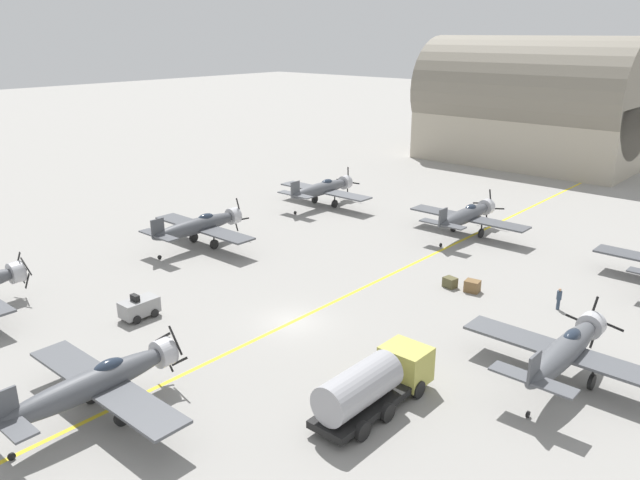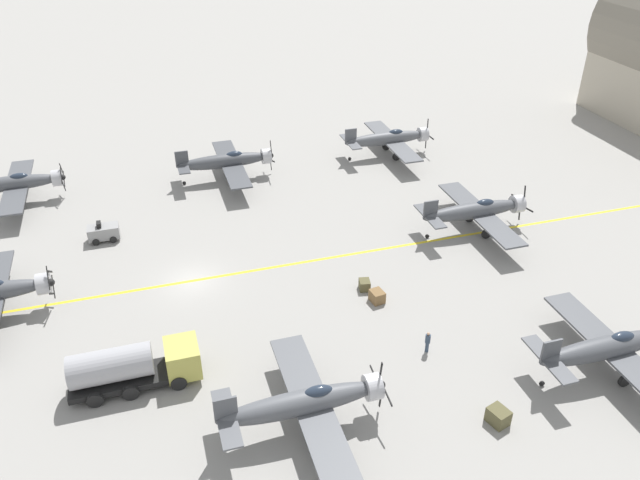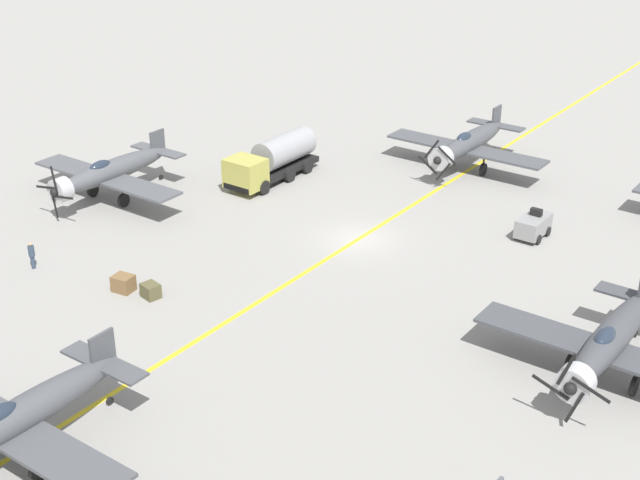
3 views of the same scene
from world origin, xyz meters
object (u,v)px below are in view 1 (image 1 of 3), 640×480
ground_crew_walking (559,298)px  supply_crate_outboard (472,286)px  airplane_far_left (323,189)px  tow_tractor (139,307)px  airplane_far_center (466,216)px  fuel_tanker (374,383)px  hangar (528,107)px  supply_crate_by_tanker (450,282)px  airplane_mid_left (200,226)px  airplane_mid_right (566,350)px  airplane_near_center (97,382)px

ground_crew_walking → supply_crate_outboard: 6.30m
airplane_far_left → tow_tractor: bearing=-59.6°
airplane_far_center → airplane_far_left: size_ratio=1.00×
fuel_tanker → hangar: hangar is taller
hangar → supply_crate_by_tanker: bearing=-71.7°
airplane_mid_left → ground_crew_walking: (30.22, 8.12, -1.13)m
airplane_mid_right → tow_tractor: (-25.28, -10.99, -1.22)m
airplane_mid_right → supply_crate_by_tanker: 14.40m
hangar → airplane_mid_left: bearing=-96.0°
airplane_far_left → tow_tractor: size_ratio=4.62×
airplane_near_center → fuel_tanker: (10.16, 9.88, -0.50)m
airplane_far_center → airplane_mid_right: same height
ground_crew_walking → airplane_far_left: bearing=162.2°
airplane_near_center → fuel_tanker: size_ratio=1.50×
airplane_near_center → airplane_mid_left: airplane_mid_left is taller
fuel_tanker → airplane_near_center: bearing=-135.8°
airplane_mid_right → airplane_near_center: airplane_mid_right is taller
airplane_far_center → airplane_near_center: (0.75, -39.52, 0.00)m
airplane_mid_left → tow_tractor: bearing=-41.1°
tow_tractor → ground_crew_walking: tow_tractor is taller
airplane_mid_right → airplane_mid_left: bearing=-172.8°
supply_crate_outboard → hangar: (-18.16, 49.42, 7.94)m
airplane_near_center → supply_crate_by_tanker: size_ratio=12.60×
airplane_far_left → supply_crate_outboard: 27.24m
airplane_far_center → airplane_mid_left: size_ratio=1.00×
airplane_far_center → airplane_near_center: bearing=-100.1°
airplane_far_center → supply_crate_outboard: airplane_far_center is taller
airplane_mid_right → supply_crate_by_tanker: bearing=155.4°
airplane_mid_right → airplane_mid_left: 34.20m
tow_tractor → supply_crate_by_tanker: 23.29m
airplane_far_left → supply_crate_outboard: bearing=-11.3°
ground_crew_walking → supply_crate_by_tanker: size_ratio=1.70×
supply_crate_outboard → supply_crate_by_tanker: bearing=-168.6°
fuel_tanker → supply_crate_outboard: 17.95m
ground_crew_walking → airplane_mid_left: bearing=-165.0°
airplane_far_center → supply_crate_outboard: (7.24, -12.11, -1.56)m
airplane_far_left → ground_crew_walking: airplane_far_left is taller
airplane_far_center → tow_tractor: (-7.92, -31.48, -1.22)m
supply_crate_by_tanker → airplane_mid_right: bearing=-34.1°
airplane_mid_right → tow_tractor: size_ratio=4.62×
airplane_near_center → fuel_tanker: airplane_near_center is taller
ground_crew_walking → supply_crate_outboard: ground_crew_walking is taller
ground_crew_walking → supply_crate_by_tanker: ground_crew_walking is taller
airplane_mid_right → airplane_far_left: 40.01m
tow_tractor → hangar: bearing=92.5°
airplane_far_center → fuel_tanker: 31.59m
airplane_far_center → airplane_mid_right: size_ratio=1.00×
airplane_mid_right → airplane_near_center: 25.28m
airplane_mid_right → supply_crate_outboard: (-10.13, 8.37, -1.56)m
hangar → fuel_tanker: bearing=-72.0°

